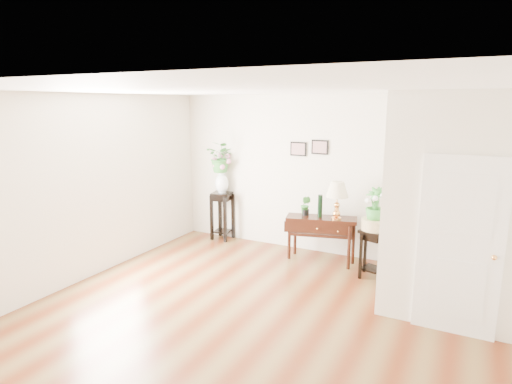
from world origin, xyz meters
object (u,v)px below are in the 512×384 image
Objects in this scene: table_lamp at (337,198)px; plant_stand_a at (222,216)px; console_table at (321,239)px; plant_stand_b at (373,254)px.

plant_stand_a is (-2.38, 0.28, -0.66)m from table_lamp.
console_table is 2.15m from plant_stand_a.
plant_stand_a is 1.24× the size of plant_stand_b.
table_lamp is at bearing 157.47° from plant_stand_b.
console_table is 0.97m from plant_stand_b.
table_lamp is 0.68× the size of plant_stand_a.
plant_stand_a reaches higher than console_table.
console_table is at bearing 163.22° from plant_stand_b.
table_lamp reaches higher than plant_stand_b.
table_lamp is 1.05m from plant_stand_b.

